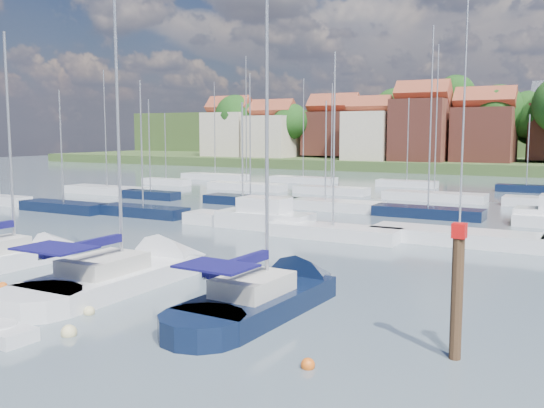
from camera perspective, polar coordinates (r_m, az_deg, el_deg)
The scene contains 12 objects.
ground at distance 59.90m, azimuth 13.37°, elevation 0.00°, with size 260.00×260.00×0.00m, color #3F4D55.
sailboat_left at distance 34.54m, azimuth -22.34°, elevation -4.60°, with size 2.84×9.45×12.83m.
sailboat_centre at distance 29.17m, azimuth -12.33°, elevation -6.31°, with size 3.58×13.00×17.53m.
sailboat_navy at distance 24.62m, azimuth 0.58°, elevation -8.58°, with size 3.43×11.44×15.71m.
timber_piling at distance 19.50m, azimuth 16.92°, elevation -10.65°, with size 0.40×0.40×6.44m.
buoy_c at distance 29.48m, azimuth -24.01°, elevation -7.31°, with size 0.42×0.42×0.42m, color #D85914.
buoy_d at distance 22.18m, azimuth -18.56°, elevation -11.65°, with size 0.55×0.55×0.55m, color beige.
buoy_e at distance 29.10m, azimuth -4.13°, elevation -6.91°, with size 0.43×0.43×0.43m, color beige.
buoy_f at distance 18.41m, azimuth 3.39°, elevation -15.17°, with size 0.42×0.42×0.42m, color #D85914.
buoy_g at distance 24.38m, azimuth -16.81°, elevation -9.90°, with size 0.43×0.43×0.43m, color beige.
marina_field at distance 54.70m, azimuth 13.91°, elevation -0.19°, with size 79.62×41.41×15.93m.
far_shore_town at distance 150.60m, azimuth 24.00°, elevation 5.34°, with size 212.46×90.00×22.27m.
Camera 1 is at (16.13, -17.27, 6.88)m, focal length 40.00 mm.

